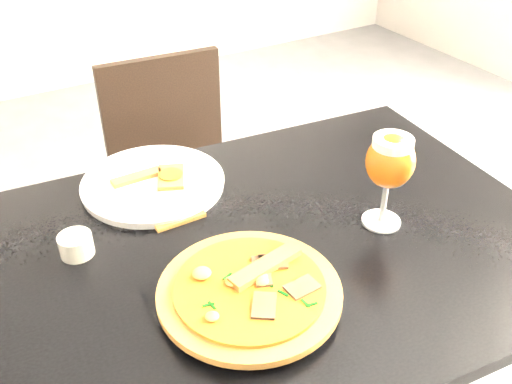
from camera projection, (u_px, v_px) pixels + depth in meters
dining_table at (251, 282)px, 1.13m from camera, size 1.27×0.91×0.75m
chair_far at (180, 186)px, 1.77m from camera, size 0.42×0.42×0.84m
plate_main at (254, 290)px, 0.98m from camera, size 0.32×0.32×0.01m
pizza at (250, 289)px, 0.95m from camera, size 0.31×0.31×0.03m
plate_second at (153, 183)px, 1.25m from camera, size 0.34×0.34×0.02m
crust_scraps at (160, 177)px, 1.25m from camera, size 0.17×0.11×0.01m
loose_crust at (180, 220)px, 1.15m from camera, size 0.11×0.03×0.01m
sauce_cup at (76, 244)px, 1.05m from camera, size 0.06×0.06×0.04m
beer_glass at (390, 162)px, 1.07m from camera, size 0.09×0.09×0.20m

